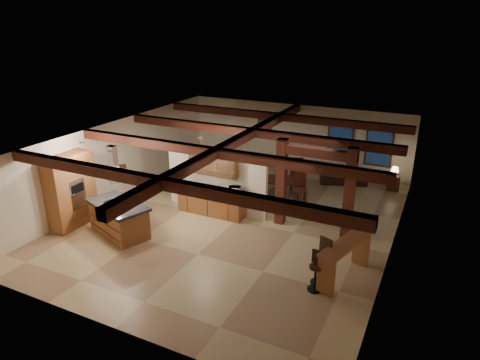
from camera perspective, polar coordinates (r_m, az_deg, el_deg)
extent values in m
plane|color=tan|center=(14.56, -0.55, -5.38)|extent=(12.00, 12.00, 0.00)
plane|color=white|center=(19.28, 7.45, 5.70)|extent=(10.00, 0.00, 10.00)
plane|color=white|center=(9.56, -17.19, -11.69)|extent=(10.00, 0.00, 10.00)
plane|color=white|center=(16.70, -16.13, 2.64)|extent=(0.00, 12.00, 12.00)
plane|color=white|center=(12.73, 20.05, -3.57)|extent=(0.00, 12.00, 12.00)
plane|color=#3B1B12|center=(13.53, -0.59, 5.70)|extent=(12.00, 12.00, 0.00)
cube|color=#401C10|center=(10.33, -10.55, -0.39)|extent=(10.00, 0.25, 0.28)
cube|color=#401C10|center=(12.47, -3.27, 3.66)|extent=(10.00, 0.25, 0.28)
cube|color=#401C10|center=(14.70, 1.68, 6.37)|extent=(10.00, 0.25, 0.28)
cube|color=#401C10|center=(17.13, 5.45, 8.38)|extent=(10.00, 0.25, 0.28)
cube|color=#401C10|center=(13.57, -0.59, 5.13)|extent=(0.28, 12.00, 0.28)
cube|color=#401C10|center=(13.89, 5.53, -0.28)|extent=(0.30, 0.30, 2.90)
cube|color=#401C10|center=(13.35, 14.39, -1.77)|extent=(0.30, 0.30, 2.90)
cube|color=#401C10|center=(13.20, 10.17, 3.62)|extent=(2.50, 0.28, 0.28)
cube|color=white|center=(14.96, -3.14, -0.08)|extent=(3.80, 0.18, 2.20)
cube|color=brown|center=(14.85, -21.65, -1.35)|extent=(0.64, 1.60, 2.40)
cube|color=silver|center=(14.65, -20.82, -1.73)|extent=(0.06, 0.62, 0.95)
cube|color=black|center=(14.56, -20.81, -1.03)|extent=(0.01, 0.50, 0.28)
cube|color=brown|center=(14.90, -3.82, -2.97)|extent=(2.40, 0.60, 0.86)
cube|color=black|center=(14.72, -3.86, -1.30)|extent=(2.50, 0.66, 0.08)
cube|color=brown|center=(14.56, -3.54, 2.45)|extent=(1.80, 0.34, 0.95)
cube|color=silver|center=(14.41, -3.89, 2.24)|extent=(1.74, 0.02, 0.90)
pyramid|color=silver|center=(13.54, -16.32, -0.40)|extent=(1.10, 1.10, 0.45)
cube|color=silver|center=(13.28, -16.68, 2.86)|extent=(0.26, 0.22, 0.73)
cube|color=#401C10|center=(18.70, 13.22, 5.00)|extent=(1.10, 0.05, 1.70)
cube|color=#0D1B31|center=(18.67, 13.19, 4.98)|extent=(0.95, 0.02, 1.55)
cube|color=#401C10|center=(18.44, 18.05, 4.29)|extent=(1.10, 0.05, 1.70)
cube|color=#0D1B31|center=(18.41, 18.04, 4.27)|extent=(0.95, 0.02, 1.55)
cube|color=#401C10|center=(19.67, 3.26, 6.90)|extent=(0.65, 0.04, 0.85)
cube|color=#296032|center=(19.65, 3.24, 6.89)|extent=(0.55, 0.01, 0.75)
cylinder|color=silver|center=(12.76, -16.90, 3.70)|extent=(0.16, 0.16, 0.03)
cylinder|color=silver|center=(13.58, -5.34, 5.54)|extent=(0.16, 0.16, 0.03)
cylinder|color=silver|center=(13.92, -20.37, 4.69)|extent=(0.16, 0.16, 0.03)
cube|color=brown|center=(14.02, -15.81, -5.14)|extent=(2.23, 1.63, 0.96)
cube|color=black|center=(13.81, -16.02, -3.19)|extent=(2.40, 1.80, 0.09)
cube|color=black|center=(13.79, -16.04, -3.00)|extent=(0.98, 0.81, 0.02)
imported|color=#3F1A0F|center=(16.57, 5.02, -0.90)|extent=(1.99, 1.44, 0.63)
imported|color=black|center=(18.16, 13.63, 0.42)|extent=(2.03, 1.32, 0.55)
imported|color=silver|center=(14.26, -0.73, -1.32)|extent=(0.49, 0.42, 0.23)
cube|color=brown|center=(11.36, 14.00, -8.23)|extent=(1.05, 2.10, 0.06)
cube|color=brown|center=(10.93, 11.39, -12.48)|extent=(0.47, 0.22, 1.02)
cube|color=brown|center=(12.34, 15.85, -8.75)|extent=(0.47, 0.22, 1.02)
cube|color=#401C10|center=(18.04, 19.75, -0.31)|extent=(0.53, 0.53, 0.60)
cylinder|color=black|center=(17.91, 19.90, 0.83)|extent=(0.06, 0.06, 0.17)
cone|color=#FFDF99|center=(17.86, 19.96, 1.34)|extent=(0.30, 0.30, 0.19)
cylinder|color=black|center=(10.94, 10.08, -11.36)|extent=(0.33, 0.33, 0.06)
cube|color=black|center=(10.96, 10.39, -10.01)|extent=(0.32, 0.04, 0.37)
cylinder|color=black|center=(11.12, 9.97, -12.81)|extent=(0.06, 0.06, 0.65)
cylinder|color=black|center=(11.30, 9.87, -14.15)|extent=(0.37, 0.37, 0.03)
cylinder|color=black|center=(11.14, 10.69, -10.02)|extent=(0.39, 0.39, 0.08)
cube|color=black|center=(11.15, 11.39, -8.56)|extent=(0.36, 0.18, 0.44)
cylinder|color=black|center=(11.35, 10.56, -11.74)|extent=(0.07, 0.07, 0.77)
cylinder|color=black|center=(11.55, 10.44, -13.30)|extent=(0.44, 0.44, 0.03)
cube|color=#401C10|center=(15.75, 2.38, -1.31)|extent=(0.62, 0.62, 0.07)
cube|color=#401C10|center=(15.82, 2.39, 0.39)|extent=(0.45, 0.24, 0.83)
cylinder|color=#401C10|center=(15.67, 1.69, -2.46)|extent=(0.06, 0.06, 0.47)
cylinder|color=#401C10|center=(15.68, 3.07, -2.48)|extent=(0.06, 0.06, 0.47)
cylinder|color=#401C10|center=(16.02, 1.68, -1.93)|extent=(0.06, 0.06, 0.47)
cylinder|color=#401C10|center=(16.03, 3.03, -1.94)|extent=(0.06, 0.06, 0.47)
cube|color=#401C10|center=(17.20, 2.31, 0.65)|extent=(0.62, 0.62, 0.07)
cube|color=#401C10|center=(16.84, 2.34, 1.69)|extent=(0.45, 0.24, 0.83)
cylinder|color=#401C10|center=(17.47, 2.90, 0.04)|extent=(0.06, 0.06, 0.47)
cylinder|color=#401C10|center=(17.46, 1.67, 0.05)|extent=(0.06, 0.06, 0.47)
cylinder|color=#401C10|center=(17.12, 2.93, -0.41)|extent=(0.06, 0.06, 0.47)
cylinder|color=#401C10|center=(17.11, 1.67, -0.40)|extent=(0.06, 0.06, 0.47)
cube|color=#401C10|center=(15.85, 8.01, -1.35)|extent=(0.62, 0.62, 0.07)
cube|color=#401C10|center=(15.92, 7.99, 0.34)|extent=(0.45, 0.24, 0.83)
cylinder|color=#401C10|center=(15.76, 7.35, -2.50)|extent=(0.06, 0.06, 0.47)
cylinder|color=#401C10|center=(15.81, 8.71, -2.50)|extent=(0.06, 0.06, 0.47)
cylinder|color=#401C10|center=(16.11, 7.22, -1.97)|extent=(0.06, 0.06, 0.47)
cylinder|color=#401C10|center=(16.15, 8.56, -1.97)|extent=(0.06, 0.06, 0.47)
cube|color=#401C10|center=(17.29, 7.46, 0.60)|extent=(0.62, 0.62, 0.07)
cube|color=#401C10|center=(16.94, 7.60, 1.63)|extent=(0.45, 0.24, 0.83)
cylinder|color=#401C10|center=(17.58, 7.97, 0.00)|extent=(0.06, 0.06, 0.47)
cylinder|color=#401C10|center=(17.54, 6.75, 0.01)|extent=(0.06, 0.06, 0.47)
cylinder|color=#401C10|center=(17.23, 8.10, -0.45)|extent=(0.06, 0.06, 0.47)
cylinder|color=#401C10|center=(17.19, 6.86, -0.44)|extent=(0.06, 0.06, 0.47)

